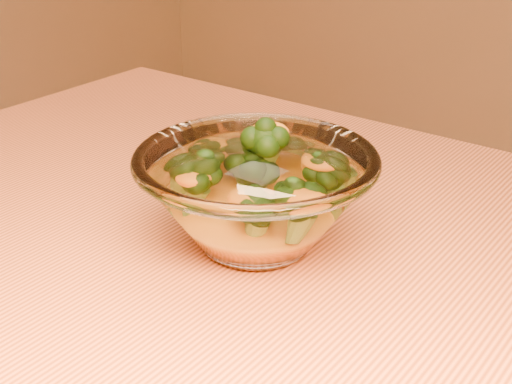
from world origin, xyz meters
TOP-DOWN VIEW (x-y plane):
  - glass_bowl at (-0.11, 0.06)m, footprint 0.21×0.21m
  - cheese_sauce at (-0.11, 0.06)m, footprint 0.12×0.12m
  - broccoli_heap at (-0.12, 0.07)m, footprint 0.14×0.12m

SIDE VIEW (x-z plane):
  - cheese_sauce at x=-0.11m, z-range 0.76..0.79m
  - glass_bowl at x=-0.11m, z-range 0.75..0.84m
  - broccoli_heap at x=-0.12m, z-range 0.77..0.85m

